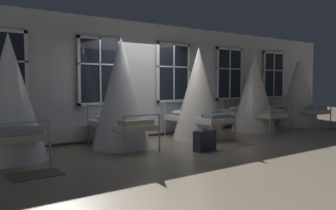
% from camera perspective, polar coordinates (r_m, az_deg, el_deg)
% --- Properties ---
extents(ground, '(31.60, 31.60, 0.00)m').
position_cam_1_polar(ground, '(8.86, -1.12, -5.89)').
color(ground, gray).
extents(back_wall_with_windows, '(16.80, 0.10, 3.06)m').
position_cam_1_polar(back_wall_with_windows, '(9.63, -4.91, 4.00)').
color(back_wall_with_windows, silver).
rests_on(back_wall_with_windows, ground).
extents(window_bank, '(12.65, 0.10, 2.50)m').
position_cam_1_polar(window_bank, '(9.54, -4.50, 0.43)').
color(window_bank, black).
rests_on(window_bank, ground).
extents(cot_second, '(1.35, 1.85, 2.38)m').
position_cam_1_polar(cot_second, '(7.24, -23.91, 0.88)').
color(cot_second, '#9EA3A8').
rests_on(cot_second, ground).
extents(cot_third, '(1.35, 1.87, 2.47)m').
position_cam_1_polar(cot_third, '(8.07, -7.44, 1.69)').
color(cot_third, '#9EA3A8').
rests_on(cot_third, ground).
extents(cot_fourth, '(1.35, 1.86, 2.38)m').
position_cam_1_polar(cot_fourth, '(9.40, 4.85, 1.71)').
color(cot_fourth, '#9EA3A8').
rests_on(cot_fourth, ground).
extents(cot_fifth, '(1.35, 1.84, 2.35)m').
position_cam_1_polar(cot_fifth, '(11.10, 13.55, 1.81)').
color(cot_fifth, '#9EA3A8').
rests_on(cot_fifth, ground).
extents(cot_sixth, '(1.35, 1.86, 2.45)m').
position_cam_1_polar(cot_sixth, '(12.89, 20.14, 2.15)').
color(cot_sixth, '#9EA3A8').
rests_on(cot_sixth, ground).
extents(rug_second, '(0.81, 0.57, 0.01)m').
position_cam_1_polar(rug_second, '(6.12, -20.34, -10.33)').
color(rug_second, brown).
rests_on(rug_second, ground).
extents(rug_fourth, '(0.80, 0.57, 0.01)m').
position_cam_1_polar(rug_fourth, '(8.61, 10.53, -6.19)').
color(rug_fourth, brown).
rests_on(rug_fourth, ground).
extents(rug_sixth, '(0.81, 0.58, 0.01)m').
position_cam_1_polar(rug_sixth, '(12.37, 25.03, -3.51)').
color(rug_sixth, brown).
rests_on(rug_sixth, ground).
extents(suitcase_dark, '(0.58, 0.29, 0.47)m').
position_cam_1_polar(suitcase_dark, '(7.75, 5.87, -5.59)').
color(suitcase_dark, '#2D3342').
rests_on(suitcase_dark, ground).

